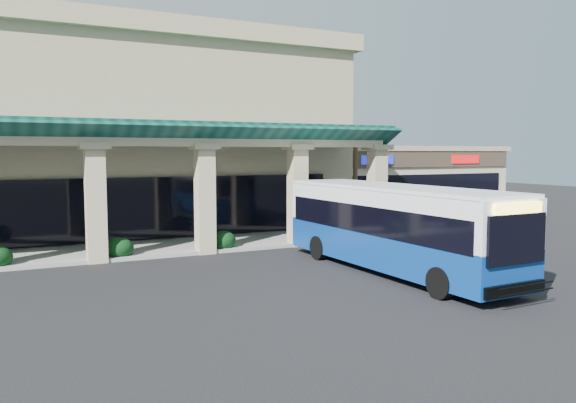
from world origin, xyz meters
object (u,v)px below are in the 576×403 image
transit_bus (393,229)px  pedestrian (522,236)px  car_silver (354,205)px  car_gray (460,200)px  car_red (438,201)px  car_white (408,203)px

transit_bus → pedestrian: (6.74, 0.06, -0.70)m
car_silver → pedestrian: bearing=-77.3°
transit_bus → car_gray: 23.58m
pedestrian → car_red: size_ratio=0.33×
transit_bus → car_white: 20.41m
car_silver → car_gray: 9.79m
car_white → pedestrian: bearing=-121.2°
pedestrian → car_gray: pedestrian is taller
car_silver → car_gray: car_silver is taller
pedestrian → car_silver: pedestrian is taller
pedestrian → car_red: 18.11m
pedestrian → car_gray: (11.11, 15.33, -0.08)m
car_white → car_gray: size_ratio=0.82×
transit_bus → car_red: (15.93, 15.66, -0.80)m
car_white → transit_bus: bearing=-139.0°
car_red → car_gray: 1.95m
car_gray → pedestrian: bearing=-146.8°
transit_bus → car_silver: bearing=60.2°
transit_bus → car_red: bearing=43.1°
car_silver → car_gray: size_ratio=0.86×
transit_bus → pedestrian: size_ratio=6.42×
pedestrian → car_white: bearing=-9.2°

